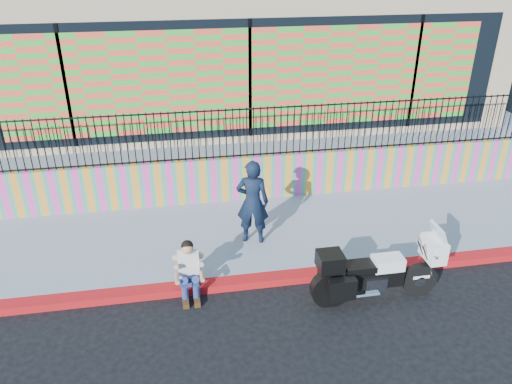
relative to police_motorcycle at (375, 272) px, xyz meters
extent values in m
plane|color=black|center=(-1.42, 0.79, -0.60)|extent=(90.00, 90.00, 0.00)
cube|color=#9F0B1A|center=(-1.42, 0.79, -0.53)|extent=(16.00, 0.30, 0.15)
cube|color=gray|center=(-1.42, 2.44, -0.53)|extent=(16.00, 3.00, 0.15)
cube|color=#F440A4|center=(-1.42, 4.04, 0.10)|extent=(16.00, 0.20, 1.10)
cube|color=gray|center=(-1.42, 9.14, 0.02)|extent=(16.00, 10.00, 1.25)
cube|color=tan|center=(-1.42, 8.94, 2.65)|extent=(14.00, 8.00, 4.00)
cube|color=black|center=(-1.42, 4.92, 2.25)|extent=(12.60, 0.04, 2.80)
cube|color=#F85437|center=(-1.42, 4.89, 2.25)|extent=(11.48, 0.02, 2.40)
cylinder|color=black|center=(0.88, 0.00, -0.28)|extent=(0.65, 0.14, 0.65)
cylinder|color=black|center=(-0.79, 0.00, -0.28)|extent=(0.65, 0.14, 0.65)
cube|color=black|center=(0.05, 0.00, -0.11)|extent=(0.93, 0.28, 0.33)
cube|color=silver|center=(0.00, 0.00, -0.21)|extent=(0.39, 0.33, 0.29)
cube|color=white|center=(0.22, 0.00, 0.16)|extent=(0.54, 0.31, 0.24)
cube|color=black|center=(-0.30, 0.00, 0.14)|extent=(0.54, 0.33, 0.12)
cube|color=white|center=(1.06, 0.00, 0.36)|extent=(0.29, 0.51, 0.41)
cube|color=silver|center=(1.10, 0.00, 0.67)|extent=(0.18, 0.45, 0.33)
cube|color=black|center=(-0.84, 0.00, 0.33)|extent=(0.43, 0.41, 0.29)
cube|color=black|center=(-0.69, -0.29, -0.06)|extent=(0.47, 0.18, 0.39)
cube|color=black|center=(-0.69, 0.29, -0.06)|extent=(0.47, 0.18, 0.39)
cube|color=white|center=(0.88, 0.00, -0.18)|extent=(0.31, 0.16, 0.06)
imported|color=black|center=(-1.83, 2.10, 0.46)|extent=(0.76, 0.59, 1.83)
cube|color=navy|center=(-3.22, 0.86, -0.36)|extent=(0.36, 0.28, 0.18)
cube|color=white|center=(-3.22, 0.82, -0.01)|extent=(0.38, 0.27, 0.54)
sphere|color=tan|center=(-3.22, 0.78, 0.35)|extent=(0.21, 0.21, 0.21)
cube|color=#472814|center=(-3.32, 0.42, -0.55)|extent=(0.11, 0.26, 0.10)
cube|color=#472814|center=(-3.12, 0.42, -0.55)|extent=(0.11, 0.26, 0.10)
camera|label=1|loc=(-3.30, -6.74, 5.22)|focal=35.00mm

